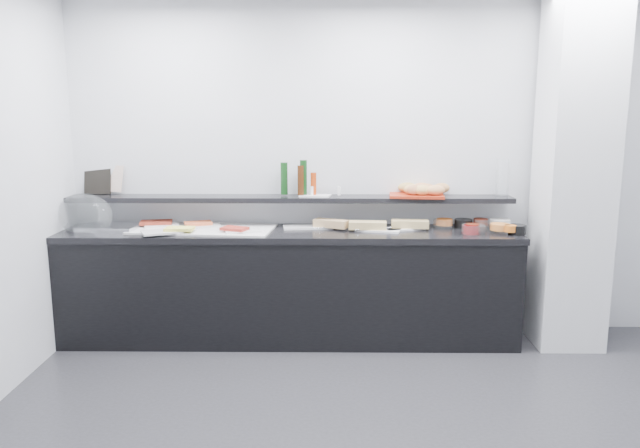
{
  "coord_description": "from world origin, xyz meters",
  "views": [
    {
      "loc": [
        -0.4,
        -3.14,
        1.86
      ],
      "look_at": [
        -0.45,
        1.45,
        1.0
      ],
      "focal_mm": 35.0,
      "sensor_mm": 36.0,
      "label": 1
    }
  ],
  "objects_px": {
    "cloche_base": "(111,227)",
    "carafe": "(503,178)",
    "condiment_tray": "(315,196)",
    "sandwich_plate_mid": "(378,230)",
    "framed_print": "(98,178)",
    "bread_tray": "(416,195)"
  },
  "relations": [
    {
      "from": "framed_print",
      "to": "condiment_tray",
      "type": "relative_size",
      "value": 1.07
    },
    {
      "from": "framed_print",
      "to": "condiment_tray",
      "type": "height_order",
      "value": "framed_print"
    },
    {
      "from": "cloche_base",
      "to": "bread_tray",
      "type": "bearing_deg",
      "value": 12.16
    },
    {
      "from": "carafe",
      "to": "cloche_base",
      "type": "bearing_deg",
      "value": -177.16
    },
    {
      "from": "framed_print",
      "to": "condiment_tray",
      "type": "bearing_deg",
      "value": -2.64
    },
    {
      "from": "framed_print",
      "to": "sandwich_plate_mid",
      "type": "bearing_deg",
      "value": -6.26
    },
    {
      "from": "condiment_tray",
      "to": "framed_print",
      "type": "bearing_deg",
      "value": -173.51
    },
    {
      "from": "framed_print",
      "to": "condiment_tray",
      "type": "distance_m",
      "value": 1.82
    },
    {
      "from": "cloche_base",
      "to": "condiment_tray",
      "type": "xyz_separation_m",
      "value": [
        1.63,
        0.15,
        0.24
      ]
    },
    {
      "from": "condiment_tray",
      "to": "bread_tray",
      "type": "distance_m",
      "value": 0.82
    },
    {
      "from": "cloche_base",
      "to": "bread_tray",
      "type": "distance_m",
      "value": 2.47
    },
    {
      "from": "sandwich_plate_mid",
      "to": "condiment_tray",
      "type": "height_order",
      "value": "condiment_tray"
    },
    {
      "from": "cloche_base",
      "to": "condiment_tray",
      "type": "bearing_deg",
      "value": 13.91
    },
    {
      "from": "cloche_base",
      "to": "carafe",
      "type": "xyz_separation_m",
      "value": [
        3.14,
        0.16,
        0.38
      ]
    },
    {
      "from": "framed_print",
      "to": "bread_tray",
      "type": "distance_m",
      "value": 2.64
    },
    {
      "from": "cloche_base",
      "to": "carafe",
      "type": "distance_m",
      "value": 3.17
    },
    {
      "from": "condiment_tray",
      "to": "sandwich_plate_mid",
      "type": "bearing_deg",
      "value": -9.59
    },
    {
      "from": "carafe",
      "to": "condiment_tray",
      "type": "bearing_deg",
      "value": -179.88
    },
    {
      "from": "framed_print",
      "to": "carafe",
      "type": "bearing_deg",
      "value": -0.79
    },
    {
      "from": "cloche_base",
      "to": "framed_print",
      "type": "bearing_deg",
      "value": 131.95
    },
    {
      "from": "cloche_base",
      "to": "sandwich_plate_mid",
      "type": "height_order",
      "value": "cloche_base"
    },
    {
      "from": "cloche_base",
      "to": "sandwich_plate_mid",
      "type": "bearing_deg",
      "value": 7.76
    }
  ]
}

